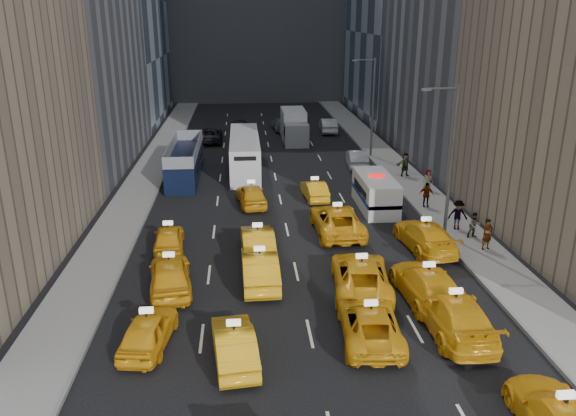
% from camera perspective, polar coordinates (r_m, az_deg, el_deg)
% --- Properties ---
extents(ground, '(160.00, 160.00, 0.00)m').
position_cam_1_polar(ground, '(22.44, 2.85, -15.29)').
color(ground, black).
rests_on(ground, ground).
extents(sidewalk_west, '(3.00, 90.00, 0.15)m').
position_cam_1_polar(sidewalk_west, '(45.81, -14.47, 2.56)').
color(sidewalk_west, gray).
rests_on(sidewalk_west, ground).
extents(sidewalk_east, '(3.00, 90.00, 0.15)m').
position_cam_1_polar(sidewalk_east, '(46.99, 11.67, 3.19)').
color(sidewalk_east, gray).
rests_on(sidewalk_east, ground).
extents(curb_west, '(0.15, 90.00, 0.18)m').
position_cam_1_polar(curb_west, '(45.58, -12.68, 2.64)').
color(curb_west, slate).
rests_on(curb_west, ground).
extents(curb_east, '(0.15, 90.00, 0.18)m').
position_cam_1_polar(curb_east, '(46.60, 9.96, 3.19)').
color(curb_east, slate).
rests_on(curb_east, ground).
extents(streetlight_near, '(2.15, 0.22, 9.00)m').
position_cam_1_polar(streetlight_near, '(33.45, 16.11, 4.98)').
color(streetlight_near, '#595B60').
rests_on(streetlight_near, ground).
extents(streetlight_far, '(2.15, 0.22, 9.00)m').
position_cam_1_polar(streetlight_far, '(52.27, 8.51, 10.41)').
color(streetlight_far, '#595B60').
rests_on(streetlight_far, ground).
extents(taxi_4, '(2.21, 4.31, 1.40)m').
position_cam_1_polar(taxi_4, '(23.59, -14.01, -12.00)').
color(taxi_4, '#EEA514').
rests_on(taxi_4, ground).
extents(taxi_5, '(2.00, 4.48, 1.43)m').
position_cam_1_polar(taxi_5, '(22.18, -5.47, -13.60)').
color(taxi_5, '#EEA514').
rests_on(taxi_5, ground).
extents(taxi_6, '(2.74, 5.26, 1.42)m').
position_cam_1_polar(taxi_6, '(23.65, 8.32, -11.48)').
color(taxi_6, '#EEA514').
rests_on(taxi_6, ground).
extents(taxi_7, '(2.36, 5.76, 1.67)m').
position_cam_1_polar(taxi_7, '(24.81, 16.47, -10.24)').
color(taxi_7, '#EEA514').
rests_on(taxi_7, ground).
extents(taxi_8, '(2.57, 5.05, 1.65)m').
position_cam_1_polar(taxi_8, '(27.72, -11.89, -6.61)').
color(taxi_8, '#EEA514').
rests_on(taxi_8, ground).
extents(taxi_9, '(1.87, 5.00, 1.63)m').
position_cam_1_polar(taxi_9, '(27.85, -2.88, -6.08)').
color(taxi_9, '#EEA514').
rests_on(taxi_9, ground).
extents(taxi_10, '(3.23, 5.96, 1.59)m').
position_cam_1_polar(taxi_10, '(27.34, 7.41, -6.79)').
color(taxi_10, '#EEA514').
rests_on(taxi_10, ground).
extents(taxi_11, '(2.61, 5.78, 1.64)m').
position_cam_1_polar(taxi_11, '(26.94, 13.97, -7.58)').
color(taxi_11, '#EEA514').
rests_on(taxi_11, ground).
extents(taxi_12, '(1.89, 4.13, 1.37)m').
position_cam_1_polar(taxi_12, '(32.44, -12.00, -2.99)').
color(taxi_12, '#EEA514').
rests_on(taxi_12, ground).
extents(taxi_13, '(1.92, 4.98, 1.62)m').
position_cam_1_polar(taxi_13, '(30.85, -3.09, -3.51)').
color(taxi_13, '#EEA514').
rests_on(taxi_13, ground).
extents(taxi_14, '(2.85, 5.95, 1.64)m').
position_cam_1_polar(taxi_14, '(34.12, 5.00, -1.27)').
color(taxi_14, '#EEA514').
rests_on(taxi_14, ground).
extents(taxi_15, '(2.71, 5.66, 1.59)m').
position_cam_1_polar(taxi_15, '(32.69, 13.73, -2.75)').
color(taxi_15, '#EEA514').
rests_on(taxi_15, ground).
extents(taxi_16, '(2.30, 4.62, 1.51)m').
position_cam_1_polar(taxi_16, '(39.05, -3.73, 1.33)').
color(taxi_16, '#EEA514').
rests_on(taxi_16, ground).
extents(taxi_17, '(1.71, 4.16, 1.34)m').
position_cam_1_polar(taxi_17, '(40.40, 2.72, 1.84)').
color(taxi_17, '#EEA514').
rests_on(taxi_17, ground).
extents(nypd_van, '(2.74, 5.85, 2.43)m').
position_cam_1_polar(nypd_van, '(38.72, 8.88, 1.52)').
color(nypd_van, silver).
rests_on(nypd_van, ground).
extents(double_decker, '(3.23, 10.13, 2.90)m').
position_cam_1_polar(double_decker, '(46.29, -10.42, 4.77)').
color(double_decker, black).
rests_on(double_decker, ground).
extents(city_bus, '(3.34, 11.62, 2.96)m').
position_cam_1_polar(city_bus, '(47.92, -4.42, 5.56)').
color(city_bus, silver).
rests_on(city_bus, ground).
extents(box_truck, '(2.57, 7.04, 3.19)m').
position_cam_1_polar(box_truck, '(59.02, 0.63, 8.31)').
color(box_truck, silver).
rests_on(box_truck, ground).
extents(misc_car_0, '(2.00, 4.70, 1.51)m').
position_cam_1_polar(misc_car_0, '(49.33, 7.03, 5.02)').
color(misc_car_0, '#AFB0B7').
rests_on(misc_car_0, ground).
extents(misc_car_1, '(2.47, 5.27, 1.46)m').
position_cam_1_polar(misc_car_1, '(59.31, -7.89, 7.35)').
color(misc_car_1, black).
rests_on(misc_car_1, ground).
extents(misc_car_2, '(2.46, 5.18, 1.46)m').
position_cam_1_polar(misc_car_2, '(64.83, -0.63, 8.53)').
color(misc_car_2, slate).
rests_on(misc_car_2, ground).
extents(misc_car_3, '(1.83, 4.17, 1.40)m').
position_cam_1_polar(misc_car_3, '(64.61, -4.91, 8.40)').
color(misc_car_3, black).
rests_on(misc_car_3, ground).
extents(misc_car_4, '(1.96, 4.97, 1.61)m').
position_cam_1_polar(misc_car_4, '(63.78, 4.11, 8.38)').
color(misc_car_4, '#A5A8AD').
rests_on(misc_car_4, ground).
extents(pedestrian_0, '(0.76, 0.61, 1.81)m').
position_cam_1_polar(pedestrian_0, '(33.19, 19.59, -2.51)').
color(pedestrian_0, gray).
rests_on(pedestrian_0, sidewalk_east).
extents(pedestrian_1, '(0.79, 0.49, 1.55)m').
position_cam_1_polar(pedestrian_1, '(34.73, 18.41, -1.66)').
color(pedestrian_1, gray).
rests_on(pedestrian_1, sidewalk_east).
extents(pedestrian_2, '(1.27, 0.74, 1.85)m').
position_cam_1_polar(pedestrian_2, '(35.72, 16.87, -0.67)').
color(pedestrian_2, gray).
rests_on(pedestrian_2, sidewalk_east).
extents(pedestrian_3, '(1.06, 0.59, 1.71)m').
position_cam_1_polar(pedestrian_3, '(39.36, 13.86, 1.33)').
color(pedestrian_3, gray).
rests_on(pedestrian_3, sidewalk_east).
extents(pedestrian_4, '(0.79, 0.45, 1.57)m').
position_cam_1_polar(pedestrian_4, '(43.23, 14.02, 2.81)').
color(pedestrian_4, gray).
rests_on(pedestrian_4, sidewalk_east).
extents(pedestrian_5, '(1.80, 0.74, 1.88)m').
position_cam_1_polar(pedestrian_5, '(46.57, 11.83, 4.33)').
color(pedestrian_5, gray).
rests_on(pedestrian_5, sidewalk_east).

